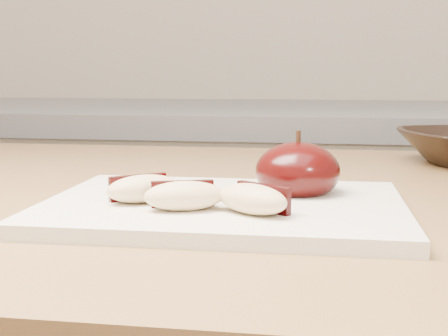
# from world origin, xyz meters

# --- Properties ---
(back_cabinet) EXTENTS (2.40, 0.62, 0.94)m
(back_cabinet) POSITION_xyz_m (0.00, 1.20, 0.47)
(back_cabinet) COLOR silver
(back_cabinet) RESTS_ON ground
(cutting_board) EXTENTS (0.27, 0.20, 0.01)m
(cutting_board) POSITION_xyz_m (0.09, 0.40, 0.91)
(cutting_board) COLOR silver
(cutting_board) RESTS_ON island_counter
(apple_half) EXTENTS (0.07, 0.07, 0.06)m
(apple_half) POSITION_xyz_m (0.14, 0.44, 0.93)
(apple_half) COLOR black
(apple_half) RESTS_ON cutting_board
(apple_wedge_a) EXTENTS (0.06, 0.06, 0.02)m
(apple_wedge_a) POSITION_xyz_m (0.03, 0.38, 0.92)
(apple_wedge_a) COLOR beige
(apple_wedge_a) RESTS_ON cutting_board
(apple_wedge_b) EXTENTS (0.06, 0.05, 0.02)m
(apple_wedge_b) POSITION_xyz_m (0.07, 0.36, 0.92)
(apple_wedge_b) COLOR beige
(apple_wedge_b) RESTS_ON cutting_board
(apple_wedge_c) EXTENTS (0.06, 0.06, 0.02)m
(apple_wedge_c) POSITION_xyz_m (0.12, 0.36, 0.92)
(apple_wedge_c) COLOR beige
(apple_wedge_c) RESTS_ON cutting_board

